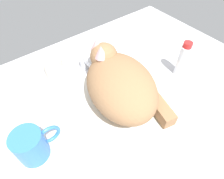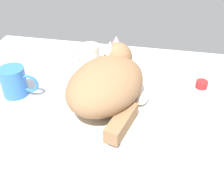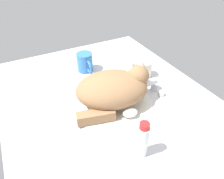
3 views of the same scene
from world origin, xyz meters
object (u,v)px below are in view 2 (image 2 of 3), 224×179
(faucet, at_px, (118,66))
(toothpaste_bottle, at_px, (197,105))
(soap_bar, at_px, (66,55))
(coffee_mug, at_px, (15,82))
(cat, at_px, (108,82))
(rinse_cup, at_px, (90,55))

(faucet, distance_m, toothpaste_bottle, 0.34)
(faucet, relative_size, soap_bar, 2.00)
(coffee_mug, bearing_deg, faucet, 35.20)
(faucet, bearing_deg, coffee_mug, -144.80)
(coffee_mug, bearing_deg, toothpaste_bottle, -3.07)
(cat, xyz_separation_m, soap_bar, (-0.21, 0.23, -0.05))
(cat, relative_size, coffee_mug, 2.75)
(rinse_cup, height_order, toothpaste_bottle, toothpaste_bottle)
(cat, relative_size, rinse_cup, 4.28)
(faucet, xyz_separation_m, cat, (0.00, -0.19, 0.05))
(rinse_cup, distance_m, soap_bar, 0.10)
(soap_bar, bearing_deg, rinse_cup, -3.13)
(rinse_cup, xyz_separation_m, toothpaste_bottle, (0.36, -0.26, 0.02))
(faucet, xyz_separation_m, toothpaste_bottle, (0.25, -0.23, 0.04))
(coffee_mug, distance_m, soap_bar, 0.25)
(coffee_mug, distance_m, toothpaste_bottle, 0.53)
(faucet, height_order, toothpaste_bottle, toothpaste_bottle)
(rinse_cup, relative_size, toothpaste_bottle, 0.57)
(toothpaste_bottle, bearing_deg, faucet, 137.49)
(coffee_mug, relative_size, rinse_cup, 1.56)
(faucet, bearing_deg, rinse_cup, 164.18)
(rinse_cup, xyz_separation_m, soap_bar, (-0.10, 0.01, -0.01))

